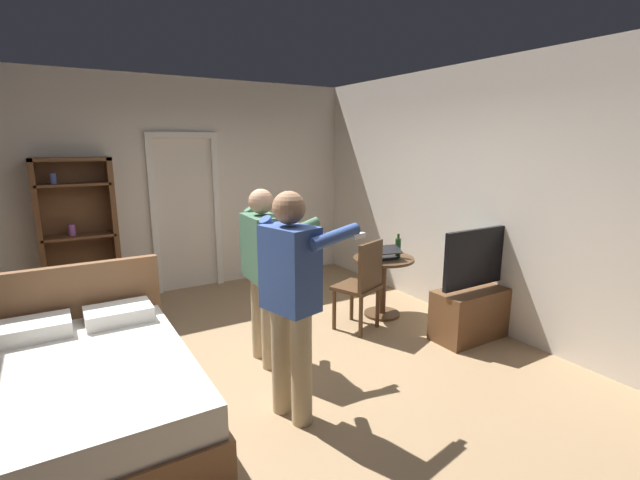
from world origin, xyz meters
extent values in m
plane|color=#997A56|center=(0.00, 0.00, 0.00)|extent=(6.10, 6.10, 0.00)
cube|color=silver|center=(0.00, 2.83, 1.42)|extent=(5.13, 0.12, 2.83)
cube|color=silver|center=(2.51, 0.00, 1.42)|extent=(0.12, 5.78, 2.83)
cube|color=white|center=(-0.39, 2.75, 1.02)|extent=(0.08, 0.08, 2.05)
cube|color=white|center=(0.46, 2.75, 1.02)|extent=(0.08, 0.08, 2.05)
cube|color=white|center=(0.04, 2.75, 2.09)|extent=(0.93, 0.08, 0.08)
cube|color=brown|center=(-1.44, -0.20, 0.17)|extent=(1.33, 1.93, 0.35)
cube|color=silver|center=(-1.44, -0.20, 0.46)|extent=(1.27, 1.87, 0.22)
cube|color=brown|center=(-1.44, 0.72, 0.51)|extent=(1.33, 0.08, 1.02)
cube|color=white|center=(-1.73, 0.46, 0.63)|extent=(0.50, 0.34, 0.12)
cube|color=white|center=(-1.14, 0.46, 0.63)|extent=(0.50, 0.34, 0.12)
cube|color=brown|center=(-1.67, 2.57, 0.91)|extent=(0.06, 0.32, 1.83)
cube|color=brown|center=(-0.89, 2.57, 0.91)|extent=(0.06, 0.32, 1.83)
cube|color=brown|center=(-1.28, 2.57, 1.81)|extent=(0.84, 0.32, 0.04)
cube|color=brown|center=(-1.28, 2.72, 0.91)|extent=(0.84, 0.02, 1.83)
cube|color=brown|center=(-1.28, 2.57, 0.30)|extent=(0.78, 0.32, 0.03)
cube|color=brown|center=(-1.28, 2.57, 0.91)|extent=(0.78, 0.32, 0.03)
cylinder|color=#98529B|center=(-1.34, 2.57, 1.00)|extent=(0.08, 0.08, 0.13)
cube|color=brown|center=(-1.28, 2.57, 1.52)|extent=(0.78, 0.32, 0.03)
cylinder|color=#5563B1|center=(-1.47, 2.57, 1.60)|extent=(0.07, 0.07, 0.12)
cube|color=brown|center=(2.15, -0.40, 0.26)|extent=(0.96, 0.40, 0.52)
cube|color=black|center=(2.15, -0.42, 0.86)|extent=(1.01, 0.05, 0.59)
cube|color=teal|center=(2.15, -0.39, 0.86)|extent=(0.95, 0.01, 0.53)
cylinder|color=#4C331E|center=(1.69, 0.56, 0.33)|extent=(0.08, 0.08, 0.67)
cylinder|color=#4C331E|center=(1.69, 0.56, 0.01)|extent=(0.42, 0.42, 0.03)
cylinder|color=#4C331E|center=(1.69, 0.56, 0.68)|extent=(0.70, 0.70, 0.03)
cube|color=black|center=(1.66, 0.56, 0.71)|extent=(0.36, 0.29, 0.02)
cube|color=black|center=(1.63, 0.44, 0.82)|extent=(0.36, 0.27, 0.07)
cube|color=navy|center=(1.63, 0.44, 0.82)|extent=(0.32, 0.23, 0.05)
cylinder|color=#1F3E1B|center=(1.83, 0.48, 0.81)|extent=(0.06, 0.06, 0.22)
cylinder|color=#1F3E1B|center=(1.83, 0.48, 0.95)|extent=(0.03, 0.03, 0.06)
cylinder|color=#4C331E|center=(1.29, 0.62, 0.23)|extent=(0.04, 0.04, 0.45)
cylinder|color=#4C331E|center=(0.98, 0.50, 0.23)|extent=(0.04, 0.04, 0.45)
cylinder|color=#4C331E|center=(1.42, 0.31, 0.23)|extent=(0.04, 0.04, 0.45)
cylinder|color=#4C331E|center=(1.10, 0.18, 0.23)|extent=(0.04, 0.04, 0.45)
cube|color=#4C331E|center=(1.20, 0.40, 0.47)|extent=(0.54, 0.54, 0.04)
cube|color=#4C331E|center=(1.26, 0.25, 0.74)|extent=(0.41, 0.19, 0.50)
cylinder|color=tan|center=(-0.18, -0.55, 0.42)|extent=(0.15, 0.15, 0.84)
cylinder|color=tan|center=(-0.12, -0.76, 0.42)|extent=(0.15, 0.15, 0.84)
cube|color=#334C8C|center=(-0.15, -0.66, 1.14)|extent=(0.35, 0.44, 0.60)
sphere|color=#936B4C|center=(-0.15, -0.66, 1.56)|extent=(0.23, 0.23, 0.23)
cylinder|color=#334C8C|center=(-0.12, -0.43, 1.25)|extent=(0.34, 0.17, 0.48)
cylinder|color=#334C8C|center=(0.12, -0.82, 1.36)|extent=(0.46, 0.20, 0.14)
cube|color=white|center=(0.34, -0.79, 1.34)|extent=(0.13, 0.06, 0.04)
cylinder|color=tan|center=(0.04, 0.35, 0.40)|extent=(0.15, 0.15, 0.81)
cylinder|color=tan|center=(0.03, 0.10, 0.40)|extent=(0.15, 0.15, 0.81)
cube|color=#3F664C|center=(0.03, 0.23, 1.09)|extent=(0.28, 0.46, 0.57)
sphere|color=tan|center=(0.03, 0.23, 1.50)|extent=(0.22, 0.22, 0.22)
cylinder|color=#3F664C|center=(0.14, 0.47, 1.19)|extent=(0.32, 0.10, 0.46)
cylinder|color=#3F664C|center=(0.24, -0.03, 1.26)|extent=(0.44, 0.11, 0.21)
cube|color=white|center=(0.45, -0.07, 1.20)|extent=(0.12, 0.04, 0.04)
cube|color=black|center=(-0.89, 1.68, 0.19)|extent=(0.51, 0.37, 0.37)
camera|label=1|loc=(-1.51, -3.30, 1.99)|focal=24.97mm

